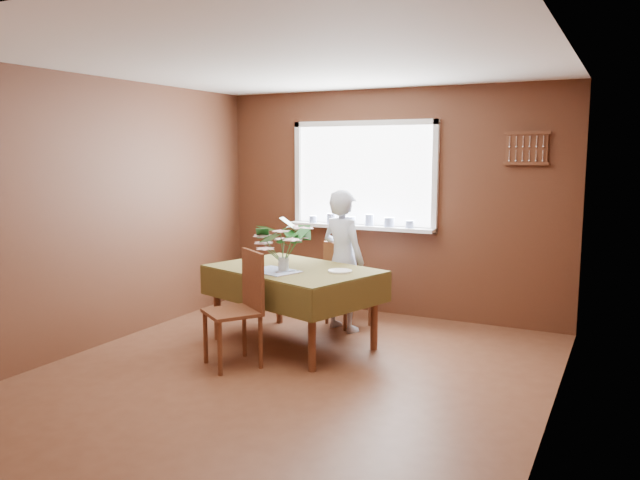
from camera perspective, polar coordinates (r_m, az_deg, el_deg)
The scene contains 15 objects.
floor at distance 5.23m, azimuth -2.78°, elevation -12.23°, with size 4.50×4.50×0.00m, color #58301E.
ceiling at distance 4.96m, azimuth -2.98°, elevation 16.01°, with size 4.50×4.50×0.00m, color white.
wall_back at distance 6.97m, azimuth 6.32°, elevation 3.37°, with size 4.00×4.00×0.00m, color brown.
wall_front at distance 3.21m, azimuth -23.21°, elevation -2.70°, with size 4.00×4.00×0.00m, color brown.
wall_left at distance 6.17m, azimuth -19.25°, elevation 2.37°, with size 4.50×4.50×0.00m, color brown.
wall_right at distance 4.32m, azimuth 20.84°, elevation 0.05°, with size 4.50×4.50×0.00m, color brown.
window_assembly at distance 7.03m, azimuth 3.88°, elevation 4.25°, with size 1.72×0.20×1.22m.
spoon_rack at distance 6.55m, azimuth 18.37°, elevation 7.97°, with size 0.44×0.05×0.33m.
dining_table at distance 5.86m, azimuth -2.46°, elevation -3.41°, with size 1.76×1.44×0.74m.
chair_far at distance 6.51m, azimuth 2.07°, elevation -3.70°, with size 0.51×0.52×0.89m.
chair_near at distance 5.38m, azimuth -7.20°, elevation -5.78°, with size 0.58×0.58×0.98m.
seated_woman at distance 6.34m, azimuth 2.13°, elevation -1.88°, with size 0.53×0.35×1.44m, color white.
flower_bouquet at distance 5.66m, azimuth -3.38°, elevation -0.07°, with size 0.50×0.50×0.43m.
side_plate at distance 5.65m, azimuth 1.84°, elevation -2.85°, with size 0.22×0.22×0.01m, color white.
table_knife at distance 5.62m, azimuth -2.98°, elevation -2.90°, with size 0.02×0.23×0.00m, color silver.
Camera 1 is at (2.43, -4.26, 1.81)m, focal length 35.00 mm.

